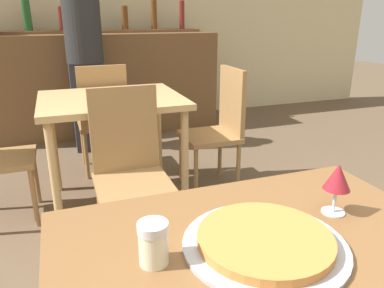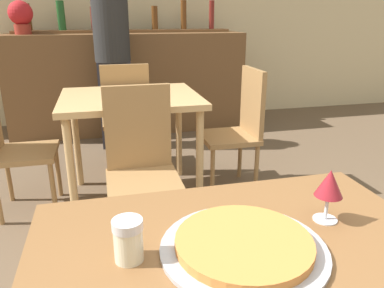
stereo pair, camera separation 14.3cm
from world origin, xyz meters
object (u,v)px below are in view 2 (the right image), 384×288
at_px(pizza_tray, 245,245).
at_px(person_standing, 112,48).
at_px(cheese_shaker, 128,240).
at_px(wine_glass, 329,185).
at_px(chair_far_side_left, 9,140).
at_px(chair_far_side_right, 239,124).
at_px(potted_plant, 21,16).
at_px(chair_far_side_back, 126,112).
at_px(chair_far_side_front, 141,160).

bearing_deg(pizza_tray, person_standing, 93.62).
distance_m(pizza_tray, cheese_shaker, 0.29).
height_order(cheese_shaker, person_standing, person_standing).
bearing_deg(wine_glass, chair_far_side_left, 125.76).
bearing_deg(chair_far_side_right, person_standing, -144.94).
distance_m(chair_far_side_right, potted_plant, 2.57).
xyz_separation_m(chair_far_side_back, pizza_tray, (0.14, -2.34, 0.22)).
bearing_deg(pizza_tray, cheese_shaker, 173.42).
distance_m(chair_far_side_left, cheese_shaker, 1.88).
bearing_deg(chair_far_side_back, wine_glass, 100.56).
distance_m(cheese_shaker, wine_glass, 0.58).
bearing_deg(chair_far_side_back, person_standing, -85.38).
distance_m(cheese_shaker, potted_plant, 3.61).
height_order(chair_far_side_left, wine_glass, chair_far_side_left).
bearing_deg(chair_far_side_front, cheese_shaker, -97.35).
bearing_deg(chair_far_side_right, potted_plant, -135.47).
xyz_separation_m(chair_far_side_front, chair_far_side_right, (0.80, 0.56, 0.00)).
height_order(chair_far_side_right, person_standing, person_standing).
height_order(chair_far_side_right, potted_plant, potted_plant).
height_order(pizza_tray, wine_glass, wine_glass).
relative_size(chair_far_side_left, wine_glass, 5.82).
xyz_separation_m(chair_far_side_front, chair_far_side_back, (-0.00, 1.11, 0.00)).
bearing_deg(chair_far_side_back, chair_far_side_front, 90.00).
bearing_deg(chair_far_side_back, pizza_tray, 93.33).
relative_size(pizza_tray, cheese_shaker, 3.90).
height_order(chair_far_side_left, person_standing, person_standing).
relative_size(chair_far_side_front, person_standing, 0.51).
bearing_deg(cheese_shaker, potted_plant, 102.33).
height_order(chair_far_side_right, wine_glass, chair_far_side_right).
distance_m(chair_far_side_back, pizza_tray, 2.35).
xyz_separation_m(chair_far_side_left, potted_plant, (-0.12, 1.75, 0.77)).
height_order(chair_far_side_back, pizza_tray, chair_far_side_back).
bearing_deg(pizza_tray, chair_far_side_front, 96.35).
bearing_deg(cheese_shaker, chair_far_side_left, 110.34).
distance_m(chair_far_side_back, person_standing, 0.81).
relative_size(pizza_tray, wine_glass, 2.69).
xyz_separation_m(chair_far_side_back, cheese_shaker, (-0.15, -2.31, 0.26)).
bearing_deg(chair_far_side_left, pizza_tray, -152.24).
relative_size(chair_far_side_right, wine_glass, 5.82).
height_order(chair_far_side_left, chair_far_side_right, same).
distance_m(chair_far_side_front, chair_far_side_right, 0.98).
bearing_deg(chair_far_side_left, potted_plant, 3.81).
bearing_deg(potted_plant, chair_far_side_front, -68.29).
bearing_deg(potted_plant, cheese_shaker, -77.67).
relative_size(person_standing, wine_glass, 11.38).
bearing_deg(cheese_shaker, chair_far_side_back, 86.19).
distance_m(chair_far_side_left, pizza_tray, 2.03).
xyz_separation_m(chair_far_side_left, cheese_shaker, (0.65, -1.75, 0.26)).
distance_m(pizza_tray, wine_glass, 0.31).
bearing_deg(chair_far_side_right, pizza_tray, -20.48).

